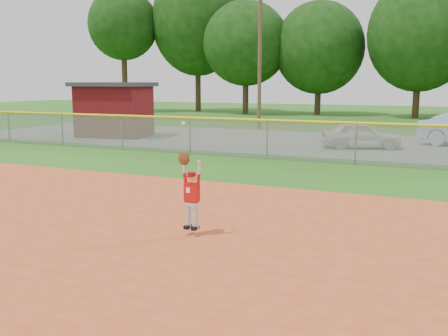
# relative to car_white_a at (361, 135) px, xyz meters

# --- Properties ---
(ground) EXTENTS (120.00, 120.00, 0.00)m
(ground) POSITION_rel_car_white_a_xyz_m (0.52, -14.62, -0.62)
(ground) COLOR #266015
(ground) RESTS_ON ground
(clay_infield) EXTENTS (24.00, 16.00, 0.04)m
(clay_infield) POSITION_rel_car_white_a_xyz_m (0.52, -17.62, -0.60)
(clay_infield) COLOR #BD4922
(clay_infield) RESTS_ON ground
(parking_strip) EXTENTS (44.00, 10.00, 0.03)m
(parking_strip) POSITION_rel_car_white_a_xyz_m (0.52, 1.38, -0.61)
(parking_strip) COLOR slate
(parking_strip) RESTS_ON ground
(car_white_a) EXTENTS (3.74, 2.40, 1.19)m
(car_white_a) POSITION_rel_car_white_a_xyz_m (0.00, 0.00, 0.00)
(car_white_a) COLOR silver
(car_white_a) RESTS_ON parking_strip
(utility_shed) EXTENTS (4.27, 3.52, 2.94)m
(utility_shed) POSITION_rel_car_white_a_xyz_m (-13.05, -0.23, 0.88)
(utility_shed) COLOR #510B0E
(utility_shed) RESTS_ON ground
(outfield_fence) EXTENTS (40.06, 0.10, 1.55)m
(outfield_fence) POSITION_rel_car_white_a_xyz_m (0.52, -4.62, 0.26)
(outfield_fence) COLOR gray
(outfield_fence) RESTS_ON ground
(power_lines) EXTENTS (19.40, 0.24, 9.00)m
(power_lines) POSITION_rel_car_white_a_xyz_m (1.52, 7.38, 4.05)
(power_lines) COLOR #4C3823
(power_lines) RESTS_ON ground
(tree_line) EXTENTS (62.37, 13.00, 14.43)m
(tree_line) POSITION_rel_car_white_a_xyz_m (1.48, 23.29, 6.91)
(tree_line) COLOR #422D1C
(tree_line) RESTS_ON ground
(ballplayer) EXTENTS (0.49, 0.21, 2.04)m
(ballplayer) POSITION_rel_car_white_a_xyz_m (-0.94, -14.51, 0.27)
(ballplayer) COLOR silver
(ballplayer) RESTS_ON ground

